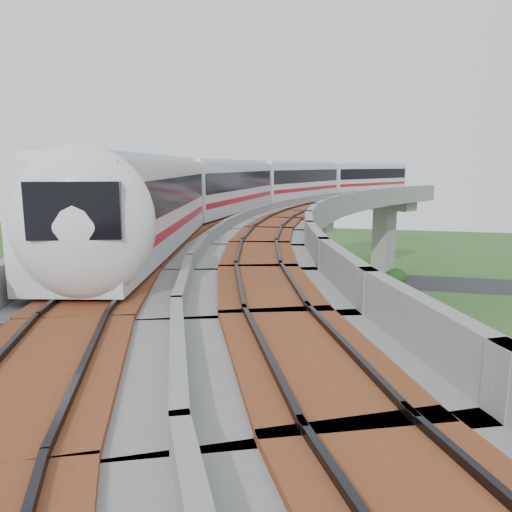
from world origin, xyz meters
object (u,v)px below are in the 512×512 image
object	(u,v)px
metro_train	(288,183)
car_white	(416,505)
car_dark	(479,389)
car_red	(495,386)

from	to	relation	value
metro_train	car_white	size ratio (longest dim) A/B	17.78
metro_train	car_white	bearing A→B (deg)	-67.27
car_white	car_dark	xyz separation A→B (m)	(4.43, 11.56, -0.01)
metro_train	car_dark	distance (m)	19.97
car_white	car_dark	world-z (taller)	car_white
car_white	car_red	xyz separation A→B (m)	(5.50, 12.32, -0.02)
car_white	metro_train	bearing A→B (deg)	80.28
car_white	car_red	bearing A→B (deg)	33.47
car_red	metro_train	bearing A→B (deg)	-162.46
car_red	car_dark	size ratio (longest dim) A/B	0.86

